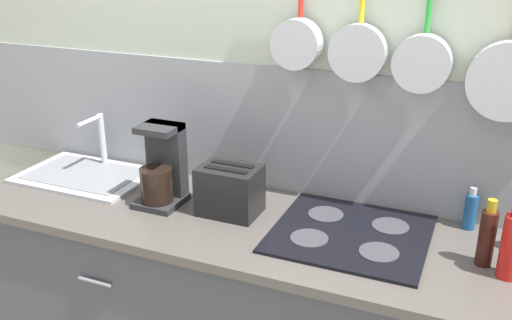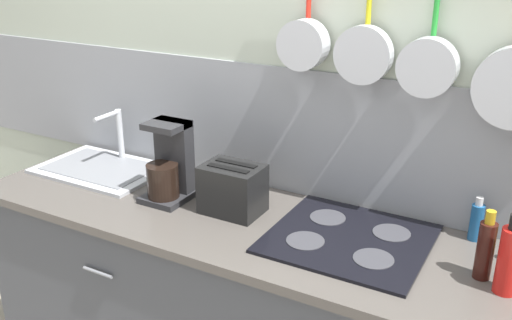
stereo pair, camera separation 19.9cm
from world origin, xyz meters
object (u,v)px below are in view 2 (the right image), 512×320
object	(u,v)px
bottle_cooking_wine	(485,249)
bottle_olive_oil	(510,259)
coffee_maker	(169,167)
bottle_dish_soap	(476,221)
toaster	(233,189)

from	to	relation	value
bottle_cooking_wine	bottle_olive_oil	world-z (taller)	bottle_olive_oil
coffee_maker	bottle_cooking_wine	world-z (taller)	coffee_maker
bottle_dish_soap	bottle_cooking_wine	world-z (taller)	bottle_cooking_wine
bottle_cooking_wine	bottle_olive_oil	distance (m)	0.09
bottle_dish_soap	bottle_cooking_wine	size ratio (longest dim) A/B	0.71
bottle_cooking_wine	bottle_dish_soap	bearing A→B (deg)	104.33
coffee_maker	bottle_cooking_wine	bearing A→B (deg)	-0.00
coffee_maker	bottle_olive_oil	distance (m)	1.26
toaster	bottle_cooking_wine	size ratio (longest dim) A/B	1.06
bottle_dish_soap	bottle_olive_oil	bearing A→B (deg)	-65.06
toaster	bottle_cooking_wine	bearing A→B (deg)	-0.92
coffee_maker	toaster	size ratio (longest dim) A/B	1.33
toaster	bottle_olive_oil	xyz separation A→B (m)	(0.97, -0.06, 0.02)
bottle_dish_soap	toaster	bearing A→B (deg)	-165.18
coffee_maker	toaster	world-z (taller)	coffee_maker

